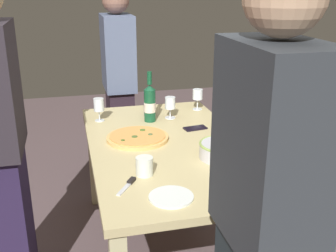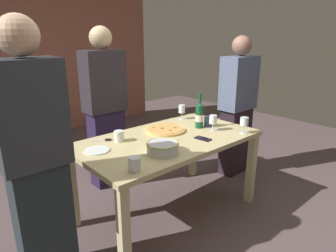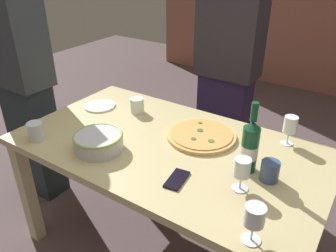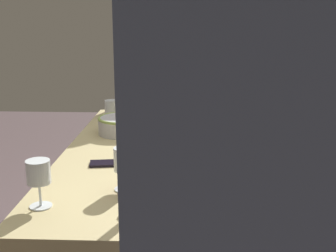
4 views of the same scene
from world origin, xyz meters
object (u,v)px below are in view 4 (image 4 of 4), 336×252
(wine_glass_by_bottle, at_px, (271,169))
(pizza_knife, at_px, (228,124))
(wine_glass_near_pizza, at_px, (39,175))
(cup_ceramic, at_px, (212,120))
(side_plate, at_px, (197,116))
(cell_phone, at_px, (108,163))
(cup_spare, at_px, (161,187))
(pizza, at_px, (206,156))
(wine_glass_far_left, at_px, (124,162))
(dining_table, at_px, (168,170))
(person_host, at_px, (169,80))
(serving_bowl, at_px, (123,124))
(wine_bottle, at_px, (168,152))
(cup_amber, at_px, (112,109))

(wine_glass_by_bottle, height_order, pizza_knife, wine_glass_by_bottle)
(wine_glass_near_pizza, xyz_separation_m, cup_ceramic, (-0.97, 0.58, -0.06))
(side_plate, distance_m, cell_phone, 0.90)
(cup_spare, bearing_deg, pizza, 159.42)
(wine_glass_far_left, height_order, pizza_knife, wine_glass_far_left)
(dining_table, relative_size, cell_phone, 11.11)
(cup_ceramic, distance_m, person_host, 0.80)
(wine_glass_near_pizza, bearing_deg, wine_glass_far_left, 121.02)
(wine_glass_near_pizza, height_order, wine_glass_far_left, wine_glass_near_pizza)
(dining_table, xyz_separation_m, pizza_knife, (-0.46, 0.30, 0.10))
(wine_glass_by_bottle, bearing_deg, wine_glass_near_pizza, -82.97)
(serving_bowl, height_order, cup_spare, cup_spare)
(pizza, distance_m, wine_glass_near_pizza, 0.73)
(cup_spare, bearing_deg, wine_glass_far_left, -122.16)
(serving_bowl, bearing_deg, wine_glass_near_pizza, -9.05)
(wine_glass_far_left, height_order, cup_ceramic, wine_glass_far_left)
(wine_glass_near_pizza, height_order, cup_ceramic, wine_glass_near_pizza)
(pizza, relative_size, person_host, 0.21)
(wine_glass_far_left, bearing_deg, pizza_knife, 154.72)
(pizza, height_order, wine_bottle, wine_bottle)
(cup_spare, xyz_separation_m, person_host, (-1.66, -0.04, 0.09))
(cell_phone, distance_m, pizza_knife, 0.85)
(wine_glass_by_bottle, height_order, person_host, person_host)
(person_host, bearing_deg, cell_phone, -10.15)
(wine_glass_far_left, relative_size, person_host, 0.09)
(cell_phone, bearing_deg, side_plate, -32.49)
(cup_spare, relative_size, person_host, 0.05)
(dining_table, height_order, side_plate, side_plate)
(side_plate, distance_m, pizza_knife, 0.23)
(cup_amber, relative_size, pizza_knife, 0.65)
(pizza, bearing_deg, dining_table, -124.27)
(dining_table, xyz_separation_m, person_host, (-1.12, -0.04, 0.23))
(wine_glass_by_bottle, distance_m, wine_glass_far_left, 0.48)
(pizza, height_order, pizza_knife, pizza)
(cup_amber, height_order, cell_phone, cup_amber)
(dining_table, relative_size, wine_glass_far_left, 10.73)
(serving_bowl, bearing_deg, cup_amber, -161.90)
(serving_bowl, xyz_separation_m, cup_spare, (0.80, 0.23, 0.00))
(side_plate, xyz_separation_m, cell_phone, (0.82, -0.37, 0.00))
(cup_amber, height_order, pizza_knife, cup_amber)
(pizza, relative_size, wine_glass_near_pizza, 2.44)
(wine_glass_near_pizza, xyz_separation_m, cell_phone, (-0.40, 0.14, -0.10))
(serving_bowl, distance_m, wine_glass_far_left, 0.73)
(cup_ceramic, relative_size, side_plate, 0.46)
(person_host, bearing_deg, cup_amber, -32.40)
(dining_table, bearing_deg, wine_bottle, 2.65)
(pizza_knife, bearing_deg, side_plate, -134.80)
(serving_bowl, distance_m, wine_glass_near_pizza, 0.87)
(serving_bowl, distance_m, cup_ceramic, 0.45)
(wine_bottle, bearing_deg, cup_ceramic, 166.54)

